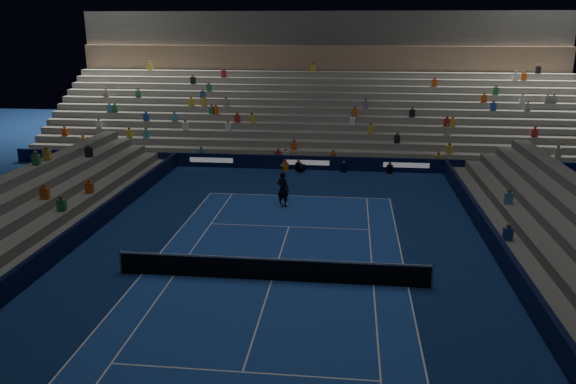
{
  "coord_description": "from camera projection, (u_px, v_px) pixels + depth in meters",
  "views": [
    {
      "loc": [
        2.98,
        -20.88,
        10.04
      ],
      "look_at": [
        0.0,
        6.0,
        2.0
      ],
      "focal_mm": 35.24,
      "sensor_mm": 36.0,
      "label": 1
    }
  ],
  "objects": [
    {
      "name": "sponsor_barrier_far",
      "position": [
        307.0,
        163.0,
        40.55
      ],
      "size": [
        44.0,
        0.25,
        1.0
      ],
      "primitive_type": "cube",
      "color": "black",
      "rests_on": "ground"
    },
    {
      "name": "broadcast_camera",
      "position": [
        301.0,
        168.0,
        39.99
      ],
      "size": [
        0.55,
        0.91,
        0.53
      ],
      "color": "black",
      "rests_on": "ground"
    },
    {
      "name": "tennis_net",
      "position": [
        272.0,
        269.0,
        22.92
      ],
      "size": [
        12.9,
        0.1,
        1.1
      ],
      "color": "#B2B2B7",
      "rests_on": "ground"
    },
    {
      "name": "sponsor_barrier_east",
      "position": [
        519.0,
        281.0,
        21.9
      ],
      "size": [
        0.25,
        37.0,
        1.0
      ],
      "primitive_type": "cube",
      "color": "black",
      "rests_on": "ground"
    },
    {
      "name": "tennis_player",
      "position": [
        283.0,
        189.0,
        32.2
      ],
      "size": [
        0.87,
        0.73,
        2.04
      ],
      "primitive_type": "imported",
      "rotation": [
        0.0,
        0.0,
        2.77
      ],
      "color": "black",
      "rests_on": "ground"
    },
    {
      "name": "ground",
      "position": [
        272.0,
        280.0,
        23.07
      ],
      "size": [
        90.0,
        90.0,
        0.0
      ],
      "primitive_type": "plane",
      "color": "navy",
      "rests_on": "ground"
    },
    {
      "name": "sponsor_barrier_west",
      "position": [
        45.0,
        259.0,
        23.95
      ],
      "size": [
        0.25,
        37.0,
        1.0
      ],
      "primitive_type": "cube",
      "color": "black",
      "rests_on": "ground"
    },
    {
      "name": "court_surface",
      "position": [
        272.0,
        280.0,
        23.06
      ],
      "size": [
        10.97,
        23.77,
        0.01
      ],
      "primitive_type": "cube",
      "color": "#1A4093",
      "rests_on": "ground"
    },
    {
      "name": "grandstand_main",
      "position": [
        316.0,
        105.0,
        48.68
      ],
      "size": [
        44.0,
        15.2,
        11.2
      ],
      "color": "gray",
      "rests_on": "ground"
    }
  ]
}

